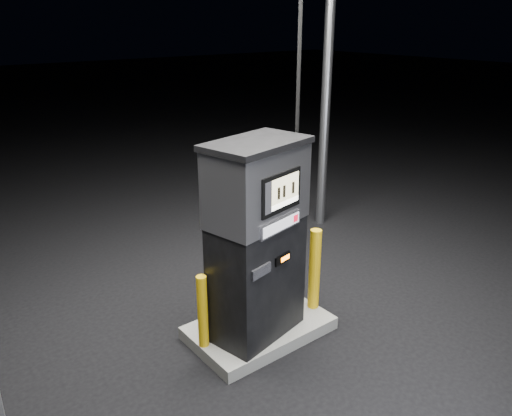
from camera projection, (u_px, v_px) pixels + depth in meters
ground at (259, 333)px, 5.89m from camera, size 80.00×80.00×0.00m
pump_island at (259, 328)px, 5.86m from camera, size 1.60×1.00×0.15m
fuel_dispenser at (257, 240)px, 5.29m from camera, size 1.27×0.86×4.58m
bollard_left at (203, 312)px, 5.29m from camera, size 0.12×0.12×0.84m
bollard_right at (314, 269)px, 5.98m from camera, size 0.14×0.14×1.03m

